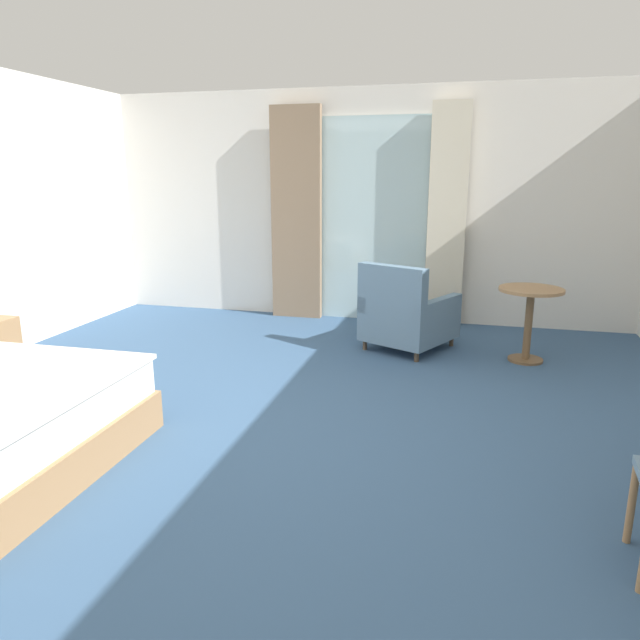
% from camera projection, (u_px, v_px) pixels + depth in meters
% --- Properties ---
extents(ground, '(6.78, 7.58, 0.10)m').
position_uv_depth(ground, '(267.00, 446.00, 3.86)').
color(ground, '#38567A').
extents(wall_back, '(6.38, 0.12, 2.66)m').
position_uv_depth(wall_back, '(363.00, 207.00, 6.84)').
color(wall_back, silver).
rests_on(wall_back, ground).
extents(balcony_glass_door, '(1.31, 0.02, 2.34)m').
position_uv_depth(balcony_glass_door, '(371.00, 221.00, 6.78)').
color(balcony_glass_door, silver).
rests_on(balcony_glass_door, ground).
extents(curtain_panel_left, '(0.60, 0.10, 2.47)m').
position_uv_depth(curtain_panel_left, '(296.00, 215.00, 6.88)').
color(curtain_panel_left, '#897056').
rests_on(curtain_panel_left, ground).
extents(curtain_panel_right, '(0.42, 0.10, 2.47)m').
position_uv_depth(curtain_panel_right, '(447.00, 217.00, 6.46)').
color(curtain_panel_right, beige).
rests_on(curtain_panel_right, ground).
extents(armchair_by_window, '(0.99, 1.03, 0.88)m').
position_uv_depth(armchair_by_window, '(406.00, 316.00, 5.74)').
color(armchair_by_window, slate).
rests_on(armchair_by_window, ground).
extents(round_cafe_table, '(0.58, 0.58, 0.69)m').
position_uv_depth(round_cafe_table, '(530.00, 308.00, 5.33)').
color(round_cafe_table, '#9E754C').
rests_on(round_cafe_table, ground).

